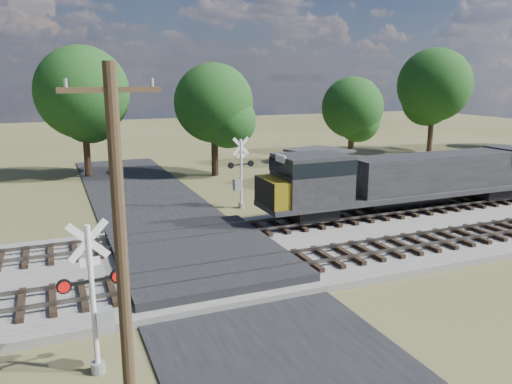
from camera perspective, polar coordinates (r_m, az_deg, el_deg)
name	(u,v)px	position (r m, az deg, el deg)	size (l,w,h in m)	color
ground	(203,266)	(21.82, -6.13, -8.41)	(160.00, 160.00, 0.00)	#494927
ballast_bed	(387,232)	(26.58, 14.72, -4.49)	(140.00, 10.00, 0.30)	gray
road	(203,265)	(21.81, -6.13, -8.31)	(7.00, 60.00, 0.08)	black
crossing_panel	(199,255)	(22.16, -6.52, -7.21)	(7.00, 9.00, 0.62)	#262628
track_near	(288,262)	(20.99, 3.72, -8.03)	(140.00, 2.60, 0.33)	black
track_far	(245,229)	(25.32, -1.31, -4.31)	(140.00, 2.60, 0.33)	black
crossing_signal_near	(97,311)	(14.37, -17.70, -12.83)	(1.75, 0.42, 4.36)	silver
crossing_signal_far	(240,179)	(30.66, -1.87, 1.50)	(1.78, 0.42, 4.43)	silver
utility_pole	(121,251)	(10.88, -15.16, -6.58)	(2.01, 0.27, 8.23)	#3C2B1B
equipment_shed	(319,167)	(38.12, 7.19, 2.89)	(4.85, 4.85, 2.64)	#492B1F
treeline	(175,92)	(42.08, -9.28, 11.22)	(85.99, 10.86, 11.54)	black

